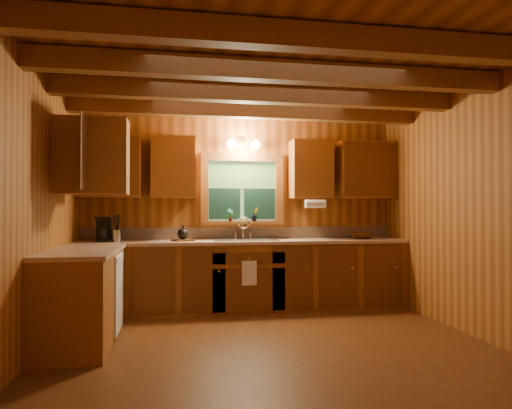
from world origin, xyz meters
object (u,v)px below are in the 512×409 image
at_px(coffee_maker, 103,229).
at_px(cutting_board, 183,240).
at_px(sink, 245,244).
at_px(wicker_basket, 361,236).

bearing_deg(coffee_maker, cutting_board, -7.15).
distance_m(sink, cutting_board, 0.80).
bearing_deg(cutting_board, sink, -21.09).
xyz_separation_m(sink, cutting_board, (-0.80, -0.04, 0.06)).
bearing_deg(sink, wicker_basket, -0.22).
bearing_deg(cutting_board, wicker_basket, -23.05).
relative_size(coffee_maker, cutting_board, 1.23).
relative_size(sink, cutting_board, 3.25).
bearing_deg(coffee_maker, wicker_basket, -4.17).
height_order(sink, coffee_maker, coffee_maker).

